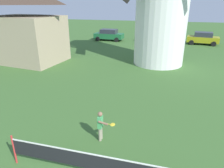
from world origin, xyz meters
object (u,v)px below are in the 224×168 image
object	(u,v)px
tennis_net	(95,162)
player_far	(101,124)
parked_car_silver	(154,36)
parked_car_mustard	(203,38)
parked_car_green	(109,35)
chapel	(25,24)

from	to	relation	value
tennis_net	player_far	size ratio (longest dim) A/B	4.58
player_far	parked_car_silver	distance (m)	22.72
tennis_net	player_far	distance (m)	2.01
tennis_net	parked_car_mustard	size ratio (longest dim) A/B	1.44
player_far	parked_car_green	world-z (taller)	parked_car_green
tennis_net	parked_car_silver	size ratio (longest dim) A/B	1.46
parked_car_green	parked_car_silver	distance (m)	6.30
player_far	tennis_net	bearing A→B (deg)	-77.44
parked_car_silver	tennis_net	bearing A→B (deg)	-89.80
tennis_net	parked_car_silver	bearing A→B (deg)	90.20
player_far	chapel	xyz separation A→B (m)	(-10.01, 9.60, 2.57)
tennis_net	player_far	bearing A→B (deg)	102.56
parked_car_mustard	chapel	bearing A→B (deg)	-142.52
parked_car_green	chapel	xyz separation A→B (m)	(-4.10, -12.41, 2.47)
parked_car_silver	chapel	bearing A→B (deg)	-128.31
tennis_net	player_far	world-z (taller)	player_far
parked_car_mustard	chapel	world-z (taller)	chapel
player_far	chapel	distance (m)	14.11
player_far	parked_car_mustard	world-z (taller)	parked_car_mustard
player_far	chapel	bearing A→B (deg)	136.19
parked_car_green	parked_car_mustard	xyz separation A→B (m)	(12.44, 0.27, -0.00)
chapel	parked_car_mustard	bearing A→B (deg)	37.48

